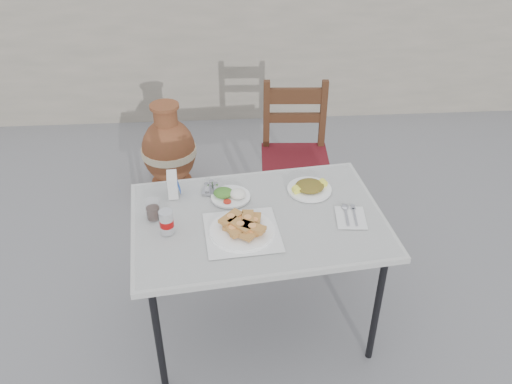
{
  "coord_description": "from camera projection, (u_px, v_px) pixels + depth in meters",
  "views": [
    {
      "loc": [
        -0.21,
        -1.85,
        2.14
      ],
      "look_at": [
        -0.07,
        0.11,
        0.78
      ],
      "focal_mm": 38.0,
      "sensor_mm": 36.0,
      "label": 1
    }
  ],
  "objects": [
    {
      "name": "cola_glass",
      "position": [
        153.0,
        210.0,
        2.38
      ],
      "size": [
        0.07,
        0.07,
        0.09
      ],
      "color": "white",
      "rests_on": "cafe_table"
    },
    {
      "name": "cafe_table",
      "position": [
        258.0,
        226.0,
        2.44
      ],
      "size": [
        1.2,
        0.88,
        0.68
      ],
      "rotation": [
        0.0,
        0.0,
        0.11
      ],
      "color": "black",
      "rests_on": "ground"
    },
    {
      "name": "salad_rice_plate",
      "position": [
        230.0,
        195.0,
        2.53
      ],
      "size": [
        0.19,
        0.19,
        0.05
      ],
      "color": "white",
      "rests_on": "cafe_table"
    },
    {
      "name": "soda_can",
      "position": [
        167.0,
        222.0,
        2.29
      ],
      "size": [
        0.06,
        0.06,
        0.11
      ],
      "color": "silver",
      "rests_on": "cafe_table"
    },
    {
      "name": "pide_plate",
      "position": [
        242.0,
        227.0,
        2.31
      ],
      "size": [
        0.34,
        0.34,
        0.07
      ],
      "rotation": [
        0.0,
        0.0,
        0.09
      ],
      "color": "silver",
      "rests_on": "cafe_table"
    },
    {
      "name": "back_wall",
      "position": [
        245.0,
        47.0,
        4.46
      ],
      "size": [
        6.0,
        0.25,
        1.2
      ],
      "primitive_type": "cube",
      "color": "gray",
      "rests_on": "ground"
    },
    {
      "name": "terracotta_urn",
      "position": [
        169.0,
        151.0,
        3.65
      ],
      "size": [
        0.37,
        0.37,
        0.64
      ],
      "color": "brown",
      "rests_on": "ground"
    },
    {
      "name": "napkin_holder",
      "position": [
        173.0,
        185.0,
        2.53
      ],
      "size": [
        0.06,
        0.1,
        0.11
      ],
      "rotation": [
        0.0,
        0.0,
        0.08
      ],
      "color": "silver",
      "rests_on": "cafe_table"
    },
    {
      "name": "ground",
      "position": [
        272.0,
        331.0,
        2.75
      ],
      "size": [
        80.0,
        80.0,
        0.0
      ],
      "primitive_type": "plane",
      "color": "slate",
      "rests_on": "ground"
    },
    {
      "name": "cutlery_napkin",
      "position": [
        350.0,
        216.0,
        2.41
      ],
      "size": [
        0.14,
        0.19,
        0.01
      ],
      "rotation": [
        0.0,
        0.0,
        -0.09
      ],
      "color": "silver",
      "rests_on": "cafe_table"
    },
    {
      "name": "chair",
      "position": [
        295.0,
        157.0,
        3.26
      ],
      "size": [
        0.42,
        0.42,
        0.9
      ],
      "rotation": [
        0.0,
        0.0,
        -0.06
      ],
      "color": "#381E0F",
      "rests_on": "ground"
    },
    {
      "name": "salad_chopped_plate",
      "position": [
        310.0,
        187.0,
        2.57
      ],
      "size": [
        0.21,
        0.21,
        0.05
      ],
      "color": "white",
      "rests_on": "cafe_table"
    },
    {
      "name": "condiment_caddy",
      "position": [
        212.0,
        189.0,
        2.56
      ],
      "size": [
        0.1,
        0.08,
        0.06
      ],
      "rotation": [
        0.0,
        0.0,
        -0.15
      ],
      "color": "#B4B3BB",
      "rests_on": "cafe_table"
    }
  ]
}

